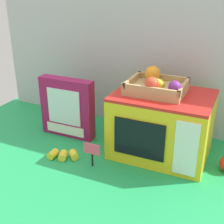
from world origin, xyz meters
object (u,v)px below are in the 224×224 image
Objects in this scene: toy_microwave at (162,124)px; cookie_set_box at (67,108)px; price_sign at (92,151)px; food_groups_crate at (156,85)px; loose_toy_banana at (63,155)px.

toy_microwave is 1.40× the size of cookie_set_box.
cookie_set_box is at bearing -177.23° from toy_microwave.
price_sign is (-0.22, -0.21, -0.07)m from toy_microwave.
food_groups_crate is 0.47m from loose_toy_banana.
toy_microwave is 1.70× the size of food_groups_crate.
food_groups_crate is (-0.03, 0.01, 0.16)m from toy_microwave.
food_groups_crate is 0.36m from price_sign.
loose_toy_banana is (-0.14, 0.00, -0.05)m from price_sign.
price_sign is (0.23, -0.19, -0.07)m from cookie_set_box.
food_groups_crate is at bearing 50.10° from price_sign.
price_sign is 0.80× the size of loose_toy_banana.
loose_toy_banana is (-0.35, -0.21, -0.12)m from toy_microwave.
cookie_set_box reaches higher than toy_microwave.
loose_toy_banana is at bearing 179.97° from price_sign.
cookie_set_box is 0.30m from price_sign.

